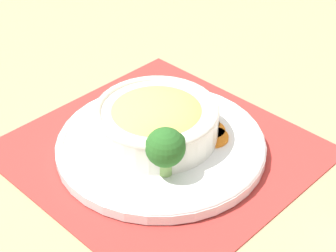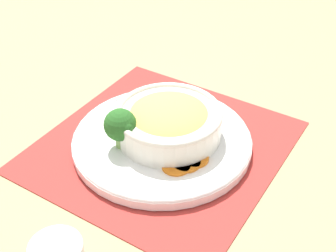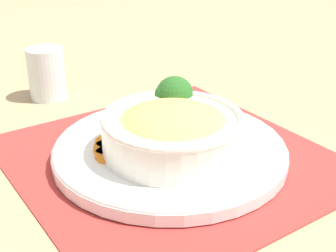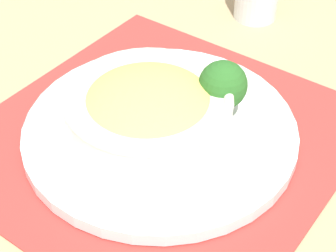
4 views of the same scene
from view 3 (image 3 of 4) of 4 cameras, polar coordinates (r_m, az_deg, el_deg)
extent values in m
plane|color=tan|center=(0.66, 0.22, -4.01)|extent=(4.00, 4.00, 0.00)
cube|color=#B2332D|center=(0.65, 0.22, -3.86)|extent=(0.44, 0.45, 0.00)
cylinder|color=white|center=(0.65, 0.23, -3.09)|extent=(0.32, 0.32, 0.02)
torus|color=white|center=(0.65, 0.23, -2.46)|extent=(0.32, 0.32, 0.01)
cylinder|color=silver|center=(0.62, 0.58, -1.09)|extent=(0.19, 0.19, 0.05)
torus|color=silver|center=(0.61, 0.59, 0.98)|extent=(0.19, 0.19, 0.01)
ellipsoid|color=#E0B75B|center=(0.62, 0.58, -0.06)|extent=(0.15, 0.15, 0.05)
cylinder|color=#84AD5B|center=(0.71, 0.80, 1.22)|extent=(0.02, 0.02, 0.03)
sphere|color=#286023|center=(0.69, 0.82, 3.79)|extent=(0.06, 0.06, 0.06)
sphere|color=#286023|center=(0.69, -0.56, 3.99)|extent=(0.03, 0.03, 0.03)
sphere|color=#286023|center=(0.70, 2.02, 4.14)|extent=(0.02, 0.02, 0.02)
cylinder|color=orange|center=(0.66, -6.72, -1.93)|extent=(0.05, 0.05, 0.01)
cylinder|color=orange|center=(0.64, -6.87, -2.66)|extent=(0.05, 0.05, 0.01)
cylinder|color=orange|center=(0.62, -6.65, -3.41)|extent=(0.05, 0.05, 0.01)
cylinder|color=silver|center=(0.88, -14.61, 6.21)|extent=(0.07, 0.07, 0.09)
cylinder|color=silver|center=(0.88, -14.49, 5.19)|extent=(0.06, 0.06, 0.06)
camera|label=1|loc=(1.27, 6.90, 35.28)|focal=60.00mm
camera|label=2|loc=(1.04, -42.82, 32.11)|focal=50.00mm
camera|label=4|loc=(0.64, 55.76, 27.28)|focal=60.00mm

